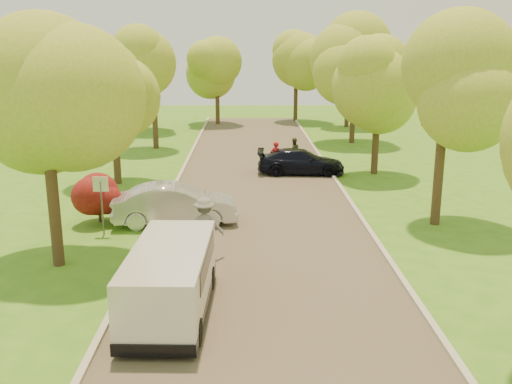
{
  "coord_description": "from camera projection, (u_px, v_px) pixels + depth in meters",
  "views": [
    {
      "loc": [
        -0.55,
        -16.05,
        6.78
      ],
      "look_at": [
        -0.17,
        5.08,
        1.3
      ],
      "focal_mm": 40.0,
      "sensor_mm": 36.0,
      "label": 1
    }
  ],
  "objects": [
    {
      "name": "road",
      "position": [
        259.0,
        204.0,
        24.99
      ],
      "size": [
        8.0,
        60.0,
        0.01
      ],
      "primitive_type": "cube",
      "color": "#4C4438",
      "rests_on": "ground"
    },
    {
      "name": "dark_sedan",
      "position": [
        301.0,
        162.0,
        30.64
      ],
      "size": [
        4.76,
        2.16,
        1.35
      ],
      "primitive_type": "imported",
      "rotation": [
        0.0,
        0.0,
        1.51
      ],
      "color": "black",
      "rests_on": "ground"
    },
    {
      "name": "person_olive",
      "position": [
        294.0,
        151.0,
        32.97
      ],
      "size": [
        0.9,
        0.79,
        1.57
      ],
      "primitive_type": "imported",
      "rotation": [
        0.0,
        0.0,
        3.45
      ],
      "color": "#313721",
      "rests_on": "ground"
    },
    {
      "name": "curb_left",
      "position": [
        166.0,
        203.0,
        24.9
      ],
      "size": [
        0.18,
        60.0,
        0.12
      ],
      "primitive_type": "cube",
      "color": "#B2AD9E",
      "rests_on": "ground"
    },
    {
      "name": "tree_bg_d",
      "position": [
        299.0,
        62.0,
        50.83
      ],
      "size": [
        5.12,
        5.0,
        7.72
      ],
      "color": "#382619",
      "rests_on": "ground"
    },
    {
      "name": "ground",
      "position": [
        265.0,
        276.0,
        17.25
      ],
      "size": [
        100.0,
        100.0,
        0.0
      ],
      "primitive_type": "plane",
      "color": "#3F761C",
      "rests_on": "ground"
    },
    {
      "name": "silver_sedan",
      "position": [
        175.0,
        204.0,
        22.04
      ],
      "size": [
        4.91,
        2.12,
        1.57
      ],
      "primitive_type": "imported",
      "rotation": [
        0.0,
        0.0,
        1.67
      ],
      "color": "#B5B5BA",
      "rests_on": "ground"
    },
    {
      "name": "tree_r_mida",
      "position": [
        452.0,
        80.0,
        20.82
      ],
      "size": [
        5.13,
        5.0,
        7.95
      ],
      "color": "#382619",
      "rests_on": "ground"
    },
    {
      "name": "curb_right",
      "position": [
        351.0,
        202.0,
        25.05
      ],
      "size": [
        0.18,
        60.0,
        0.12
      ],
      "primitive_type": "cube",
      "color": "#B2AD9E",
      "rests_on": "ground"
    },
    {
      "name": "tree_l_far",
      "position": [
        156.0,
        65.0,
        37.06
      ],
      "size": [
        4.92,
        4.8,
        7.79
      ],
      "color": "#382619",
      "rests_on": "ground"
    },
    {
      "name": "skateboarder",
      "position": [
        205.0,
        226.0,
        18.46
      ],
      "size": [
        1.28,
        0.79,
        1.91
      ],
      "primitive_type": "imported",
      "rotation": [
        0.0,
        0.0,
        3.21
      ],
      "color": "slate",
      "rests_on": "longboard"
    },
    {
      "name": "tree_l_midb",
      "position": [
        116.0,
        91.0,
        27.59
      ],
      "size": [
        4.3,
        4.2,
        6.62
      ],
      "color": "#382619",
      "rests_on": "ground"
    },
    {
      "name": "red_shrub",
      "position": [
        99.0,
        195.0,
        22.18
      ],
      "size": [
        1.7,
        1.7,
        1.95
      ],
      "color": "#382619",
      "rests_on": "ground"
    },
    {
      "name": "street_sign",
      "position": [
        101.0,
        193.0,
        20.62
      ],
      "size": [
        0.55,
        0.06,
        2.17
      ],
      "color": "#59595E",
      "rests_on": "ground"
    },
    {
      "name": "tree_r_far",
      "position": [
        358.0,
        59.0,
        39.14
      ],
      "size": [
        5.33,
        5.2,
        8.34
      ],
      "color": "#382619",
      "rests_on": "ground"
    },
    {
      "name": "tree_bg_a",
      "position": [
        141.0,
        64.0,
        44.79
      ],
      "size": [
        5.12,
        5.0,
        7.72
      ],
      "color": "#382619",
      "rests_on": "ground"
    },
    {
      "name": "tree_bg_c",
      "position": [
        219.0,
        66.0,
        48.85
      ],
      "size": [
        4.92,
        4.8,
        7.33
      ],
      "color": "#382619",
      "rests_on": "ground"
    },
    {
      "name": "minivan",
      "position": [
        171.0,
        279.0,
        14.62
      ],
      "size": [
        2.07,
        4.9,
        1.8
      ],
      "rotation": [
        0.0,
        0.0,
        -0.04
      ],
      "color": "silver",
      "rests_on": "ground"
    },
    {
      "name": "tree_l_mida",
      "position": [
        51.0,
        101.0,
        16.81
      ],
      "size": [
        4.71,
        4.6,
        7.39
      ],
      "color": "#382619",
      "rests_on": "ground"
    },
    {
      "name": "tree_bg_b",
      "position": [
        352.0,
        60.0,
        46.97
      ],
      "size": [
        5.12,
        5.0,
        7.95
      ],
      "color": "#382619",
      "rests_on": "ground"
    },
    {
      "name": "person_striped",
      "position": [
        275.0,
        157.0,
        31.09
      ],
      "size": [
        0.71,
        0.59,
        1.68
      ],
      "primitive_type": "imported",
      "rotation": [
        0.0,
        0.0,
        3.49
      ],
      "color": "red",
      "rests_on": "ground"
    },
    {
      "name": "tree_r_midb",
      "position": [
        382.0,
        82.0,
        29.69
      ],
      "size": [
        4.51,
        4.4,
        7.01
      ],
      "color": "#382619",
      "rests_on": "ground"
    },
    {
      "name": "longboard",
      "position": [
        205.0,
        254.0,
        18.71
      ],
      "size": [
        0.34,
        0.99,
        0.11
      ],
      "rotation": [
        0.0,
        0.0,
        3.21
      ],
      "color": "black",
      "rests_on": "ground"
    }
  ]
}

